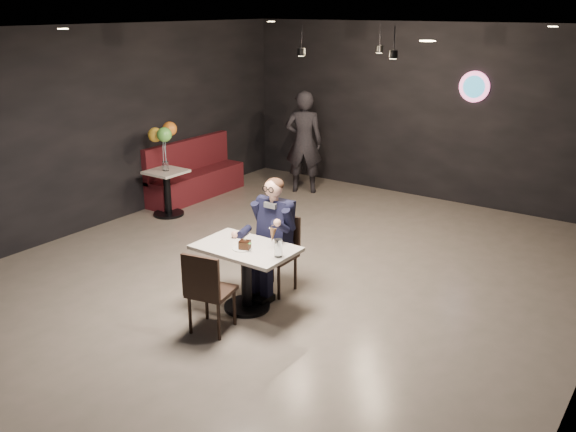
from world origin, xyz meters
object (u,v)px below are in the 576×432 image
Objects in this scene: main_table at (246,278)px; chair_far at (275,255)px; seated_man at (275,234)px; passerby at (304,142)px; side_table at (168,194)px; chair_near at (212,290)px; booth_bench at (196,169)px; balloon_vase at (166,166)px; sundae_glass at (278,248)px.

main_table is 1.20× the size of chair_far.
chair_far is at bearing -56.31° from seated_man.
seated_man is 0.78× the size of passerby.
chair_far is 0.26m from seated_man.
seated_man is at bearing 92.67° from passerby.
seated_man reaches higher than chair_far.
side_table is at bearing 157.75° from chair_far.
side_table is at bearing 130.20° from chair_near.
chair_near is 3.90m from side_table.
chair_near is (0.00, -1.13, 0.00)m from chair_far.
main_table is at bearing 77.99° from chair_near.
chair_near is 4.78m from booth_bench.
seated_man is at bearing -22.25° from balloon_vase.
passerby reaches higher than main_table.
sundae_glass is at bearing -27.40° from side_table.
booth_bench is at bearing 146.22° from seated_man.
sundae_glass is 4.78m from booth_bench.
chair_far is at bearing 77.99° from chair_near.
passerby is (-2.01, 4.77, 0.46)m from chair_near.
seated_man is at bearing 90.00° from main_table.
passerby is (1.07, 2.38, 0.10)m from balloon_vase.
main_table is 7.42× the size of balloon_vase.
seated_man reaches higher than balloon_vase.
side_table is 0.38× the size of passerby.
booth_bench is 1.09m from balloon_vase.
seated_man is (-0.00, 0.55, 0.34)m from main_table.
seated_man is 9.71× the size of balloon_vase.
sundae_glass is at bearing -27.40° from balloon_vase.
main_table is 3.57m from side_table.
main_table reaches higher than side_table.
main_table is at bearing 177.08° from sundae_glass.
booth_bench is at bearing 106.70° from balloon_vase.
main_table is 0.66m from sundae_glass.
seated_man is 0.71× the size of booth_bench.
main_table is 4.68m from passerby.
chair_near is 0.45× the size of booth_bench.
seated_man is at bearing 77.99° from chair_near.
chair_near is 6.21× the size of balloon_vase.
balloon_vase is at bearing 157.75° from chair_far.
main_table is at bearing -30.45° from side_table.
chair_near is 1.16m from seated_man.
seated_man is at bearing -22.25° from side_table.
main_table is at bearing -30.45° from balloon_vase.
balloon_vase is at bearing 157.75° from seated_man.
seated_man reaches higher than chair_near.
chair_far reaches higher than balloon_vase.
seated_man is 4.07m from booth_bench.
chair_near is 3.91m from balloon_vase.
sundae_glass is at bearing -51.41° from seated_man.
booth_bench reaches higher than side_table.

